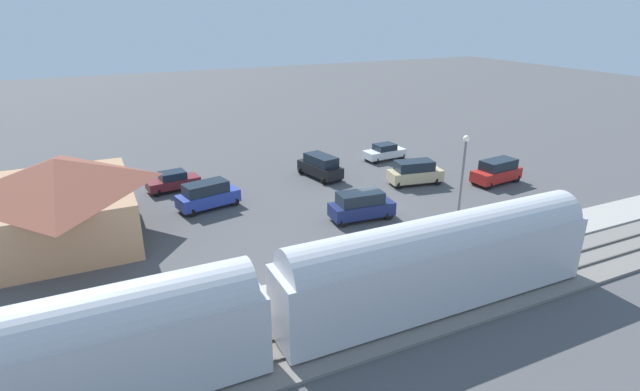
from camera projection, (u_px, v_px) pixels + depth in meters
ground_plane at (367, 207)px, 40.30m from camera, size 200.00×200.00×0.00m
railway_track at (490, 288)px, 28.46m from camera, size 4.80×70.00×0.30m
platform at (446, 257)px, 31.81m from camera, size 3.20×46.00×0.30m
passenger_train at (269, 303)px, 22.06m from camera, size 2.93×37.49×4.98m
station_building at (61, 198)px, 33.74m from camera, size 12.33×9.75×5.84m
pedestrian_on_platform at (364, 257)px, 29.40m from camera, size 0.36×0.36×1.71m
pedestrian_waiting_far at (452, 243)px, 31.21m from camera, size 0.36×0.36×1.71m
suv_tan at (415, 172)px, 45.07m from camera, size 2.74×5.16×2.22m
suv_red at (497, 171)px, 45.34m from camera, size 2.49×5.09×2.22m
suv_black at (320, 166)px, 46.81m from camera, size 5.18×3.09×2.22m
suv_blue at (207, 195)px, 39.58m from camera, size 2.92×5.20×2.22m
sedan_white at (384, 152)px, 52.41m from camera, size 2.12×4.61×1.74m
suv_navy at (361, 205)px, 37.50m from camera, size 2.35×5.04×2.22m
sedan_maroon at (173, 181)px, 43.59m from camera, size 2.38×4.69×1.74m
light_pole_near_platform at (463, 173)px, 33.88m from camera, size 0.44×0.44×7.24m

